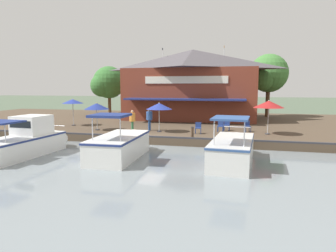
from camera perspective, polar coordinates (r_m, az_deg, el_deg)
ground_plane at (r=20.88m, az=-4.37°, el=-3.77°), size 220.00×220.00×0.00m
quay_deck at (r=31.36m, az=1.79°, el=0.55°), size 22.00×56.00×0.60m
quay_edge_fender at (r=20.86m, az=-4.30°, el=-1.97°), size 0.20×50.40×0.10m
waterfront_restaurant at (r=33.57m, az=4.68°, el=8.05°), size 10.76×14.19×7.84m
patio_umbrella_far_corner at (r=28.29m, az=-17.70°, el=4.49°), size 1.89×1.89×2.42m
patio_umbrella_mid_patio_left at (r=23.05m, az=-1.70°, el=3.79°), size 2.00×2.00×2.27m
patio_umbrella_near_quay_edge at (r=23.00m, az=18.64°, el=3.96°), size 2.18×2.18×2.51m
patio_umbrella_by_entrance at (r=24.68m, az=-13.43°, el=3.69°), size 2.00×2.00×2.22m
cafe_chair_mid_patio at (r=24.33m, az=11.14°, el=0.27°), size 0.46×0.46×0.85m
cafe_chair_far_corner_seat at (r=22.38m, az=5.77°, el=-0.24°), size 0.48×0.48×0.85m
cafe_chair_beside_entrance at (r=24.08m, az=14.86°, el=0.09°), size 0.55×0.55×0.85m
cafe_chair_facing_river at (r=23.61m, az=9.98°, el=0.08°), size 0.47×0.47×0.85m
person_at_quay_edge at (r=23.90m, az=-3.57°, el=1.78°), size 0.50×0.50×1.75m
person_near_entrance at (r=23.35m, az=-6.81°, el=1.48°), size 0.47×0.47×1.68m
motorboat_nearest_quay at (r=16.47m, az=12.33°, el=-4.15°), size 6.07×2.36×2.54m
motorboat_outer_channel at (r=17.42m, az=-8.68°, el=-3.41°), size 5.80×2.29×2.58m
motorboat_mid_row at (r=19.62m, az=-24.89°, el=-2.55°), size 6.50×2.48×2.28m
mooring_post at (r=20.31m, az=4.65°, el=-1.24°), size 0.22×0.22×0.77m
tree_downstream_bank at (r=40.06m, az=-11.50°, el=7.99°), size 4.38×4.17×6.16m
tree_upstream_bank at (r=36.88m, az=18.39°, el=9.32°), size 4.66×4.43×7.27m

